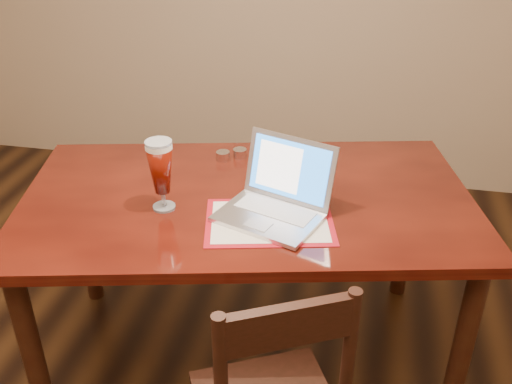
# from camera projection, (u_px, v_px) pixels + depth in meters

# --- Properties ---
(dining_table) EXTENTS (1.95, 1.37, 1.11)m
(dining_table) POSITION_uv_depth(u_px,v_px,m) (247.00, 216.00, 2.29)
(dining_table) COLOR #4F130A
(dining_table) RESTS_ON ground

